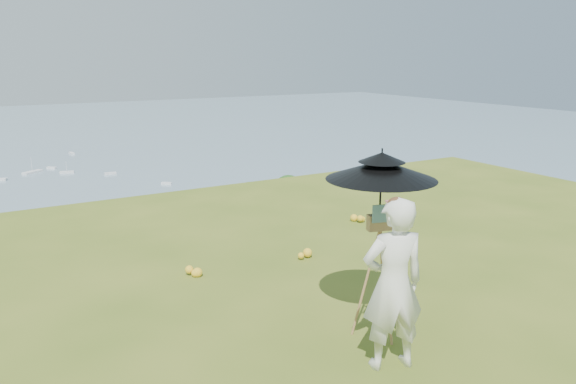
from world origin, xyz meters
TOP-DOWN VIEW (x-y plane):
  - ground at (0.00, 0.00)m, footprint 14.00×14.00m
  - shoreline_tier at (0.00, 75.00)m, footprint 170.00×28.00m
  - slope_trees at (0.00, 35.00)m, footprint 110.00×50.00m
  - harbor_town at (0.00, 75.00)m, footprint 110.00×22.00m
  - wildflowers at (0.00, 0.25)m, footprint 10.00×10.50m
  - painter at (-1.94, -0.77)m, footprint 0.69×0.54m
  - field_easel at (-1.66, -0.22)m, footprint 0.67×0.67m
  - sun_umbrella at (-1.65, -0.19)m, footprint 1.42×1.42m
  - painter_cap at (-1.94, -0.77)m, footprint 0.22×0.25m

SIDE VIEW (x-z plane):
  - shoreline_tier at x=0.00m, z-range -40.00..-32.00m
  - harbor_town at x=0.00m, z-range -32.00..-27.00m
  - slope_trees at x=0.00m, z-range -18.00..-12.00m
  - ground at x=0.00m, z-range 0.00..0.00m
  - wildflowers at x=0.00m, z-range 0.00..0.12m
  - field_easel at x=-1.66m, z-range 0.00..1.43m
  - painter at x=-1.94m, z-range 0.00..1.65m
  - sun_umbrella at x=-1.65m, z-range 1.18..1.98m
  - painter_cap at x=-1.94m, z-range 1.56..1.66m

